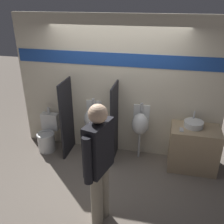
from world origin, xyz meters
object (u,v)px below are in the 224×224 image
(sink_basin, at_px, (194,124))
(urinal_near_counter, at_px, (92,119))
(toilet, at_px, (48,136))
(person_in_vest, at_px, (99,162))
(cell_phone, at_px, (182,130))
(urinal_far, at_px, (140,124))

(sink_basin, xyz_separation_m, urinal_near_counter, (-1.91, 0.07, -0.14))
(toilet, bearing_deg, person_in_vest, -44.93)
(sink_basin, height_order, person_in_vest, person_in_vest)
(sink_basin, xyz_separation_m, person_in_vest, (-1.30, -1.62, 0.12))
(cell_phone, xyz_separation_m, urinal_far, (-0.75, 0.24, -0.10))
(cell_phone, distance_m, urinal_far, 0.79)
(urinal_near_counter, distance_m, urinal_far, 0.95)
(cell_phone, height_order, urinal_far, urinal_far)
(urinal_near_counter, distance_m, toilet, 1.06)
(sink_basin, xyz_separation_m, urinal_far, (-0.96, 0.07, -0.14))
(toilet, distance_m, person_in_vest, 2.32)
(sink_basin, distance_m, cell_phone, 0.27)
(sink_basin, xyz_separation_m, cell_phone, (-0.21, -0.17, -0.05))
(urinal_far, bearing_deg, sink_basin, -4.09)
(cell_phone, relative_size, person_in_vest, 0.08)
(sink_basin, relative_size, urinal_far, 0.30)
(sink_basin, relative_size, cell_phone, 2.43)
(urinal_far, bearing_deg, urinal_near_counter, 180.00)
(sink_basin, bearing_deg, cell_phone, -140.75)
(person_in_vest, bearing_deg, sink_basin, -24.25)
(cell_phone, bearing_deg, toilet, 177.53)
(sink_basin, height_order, toilet, sink_basin)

